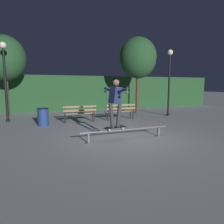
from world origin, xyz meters
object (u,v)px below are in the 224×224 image
park_bench_left_center (120,110)px  tree_far_left (4,58)px  grind_rail (126,131)px  skateboard (115,128)px  lamp_post_left (5,72)px  skateboarder (115,99)px  lamp_post_right (169,74)px  trash_can (43,117)px  park_bench_leftmost (80,112)px  tree_far_right (138,58)px

park_bench_left_center → tree_far_left: bearing=149.3°
grind_rail → skateboard: (-0.39, -0.00, 0.15)m
park_bench_left_center → lamp_post_left: lamp_post_left is taller
grind_rail → skateboard: bearing=-180.0°
skateboarder → lamp_post_right: lamp_post_right is taller
tree_far_left → trash_can: tree_far_left is taller
skateboard → park_bench_leftmost: size_ratio=0.50×
tree_far_right → lamp_post_left: tree_far_right is taller
skateboard → skateboarder: (0.00, 0.00, 0.94)m
skateboard → park_bench_left_center: (1.77, 3.69, 0.10)m
tree_far_right → lamp_post_left: (-7.73, -0.81, -1.10)m
lamp_post_right → park_bench_left_center: bearing=-173.3°
lamp_post_left → tree_far_right: bearing=6.0°
skateboarder → trash_can: 4.23m
grind_rail → park_bench_left_center: 3.95m
skateboarder → tree_far_right: tree_far_right is taller
tree_far_right → lamp_post_right: (1.11, -1.89, -1.10)m
grind_rail → tree_far_left: (-4.32, 7.08, 3.05)m
skateboard → tree_far_left: bearing=119.0°
grind_rail → park_bench_left_center: bearing=69.5°
tree_far_left → lamp_post_right: (9.03, -2.99, -0.86)m
park_bench_leftmost → park_bench_left_center: 2.17m
park_bench_left_center → skateboarder: bearing=-115.5°
park_bench_left_center → tree_far_left: 7.19m
skateboard → lamp_post_left: bearing=126.0°
tree_far_right → lamp_post_right: tree_far_right is taller
skateboard → tree_far_left: tree_far_left is taller
park_bench_left_center → trash_can: (-3.89, -0.16, -0.12)m
skateboard → trash_can: 4.12m
park_bench_leftmost → lamp_post_right: lamp_post_right is taller
skateboard → tree_far_right: bearing=56.3°
skateboard → lamp_post_left: 6.70m
grind_rail → lamp_post_left: size_ratio=0.81×
lamp_post_right → grind_rail: bearing=-139.1°
lamp_post_left → trash_can: (1.63, -1.64, -2.07)m
park_bench_leftmost → tree_far_right: (4.39, 2.28, 3.05)m
tree_far_right → lamp_post_right: 2.45m
park_bench_left_center → lamp_post_left: 6.03m
tree_far_right → trash_can: 7.30m
tree_far_left → lamp_post_left: tree_far_left is taller
lamp_post_right → park_bench_leftmost: bearing=-175.9°
park_bench_left_center → lamp_post_right: lamp_post_right is taller
park_bench_leftmost → lamp_post_left: bearing=156.2°
skateboarder → lamp_post_left: 6.48m
grind_rail → skateboarder: bearing=179.9°
park_bench_left_center → lamp_post_right: (3.33, 0.39, 1.94)m
lamp_post_left → trash_can: bearing=-45.2°
tree_far_left → grind_rail: bearing=-58.6°
tree_far_left → lamp_post_left: (0.18, -1.91, -0.86)m
trash_can → tree_far_right: bearing=21.8°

